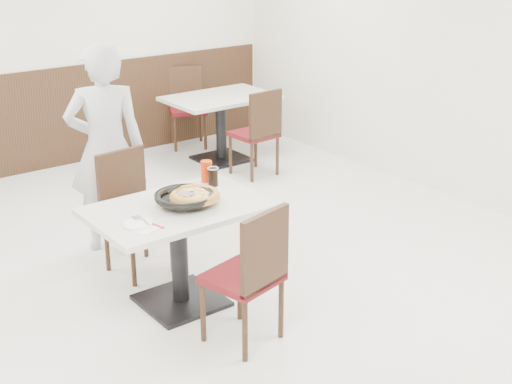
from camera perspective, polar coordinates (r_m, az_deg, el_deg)
floor at (r=5.37m, az=-3.20°, el=-7.91°), size 7.00×7.00×0.00m
wall_back at (r=7.95m, az=-18.04°, el=11.32°), size 6.00×0.04×2.80m
wall_right at (r=6.94m, az=17.83°, el=10.08°), size 0.04×7.00×2.80m
wainscot_back at (r=8.10m, az=-17.32°, el=5.39°), size 5.90×0.03×1.10m
main_table at (r=5.06m, az=-6.14°, el=-5.08°), size 1.27×0.92×0.75m
chair_near at (r=4.56m, az=-1.14°, el=-6.60°), size 0.50×0.50×0.95m
chair_far at (r=5.53m, az=-9.47°, el=-1.82°), size 0.46×0.46×0.95m
trivet at (r=4.93m, az=-5.08°, el=-0.80°), size 0.14×0.14×0.04m
pizza_pan at (r=4.90m, az=-5.76°, el=-0.63°), size 0.39×0.39×0.01m
pizza at (r=4.91m, az=-4.92°, el=-0.36°), size 0.38×0.38×0.02m
pizza_server at (r=4.88m, az=-5.65°, el=-0.11°), size 0.10×0.12×0.00m
napkin at (r=4.59m, az=-8.88°, el=-2.87°), size 0.19×0.19×0.00m
side_plate at (r=4.64m, az=-9.43°, el=-2.54°), size 0.20×0.20×0.01m
fork at (r=4.66m, az=-8.91°, el=-2.30°), size 0.03×0.16×0.00m
cola_glass at (r=5.25m, az=-3.46°, el=1.19°), size 0.08×0.08×0.13m
red_cup at (r=5.34m, az=-3.98°, el=1.67°), size 0.09×0.09×0.16m
diner_person at (r=5.88m, az=-11.91°, el=3.41°), size 0.74×0.62×1.72m
bg_table_right at (r=8.14m, az=-2.80°, el=5.10°), size 1.27×0.90×0.75m
bg_chair_right_near at (r=7.62m, az=-0.18°, el=4.82°), size 0.44×0.44×0.95m
bg_chair_right_far at (r=8.66m, az=-5.50°, el=6.68°), size 0.56×0.56×0.95m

